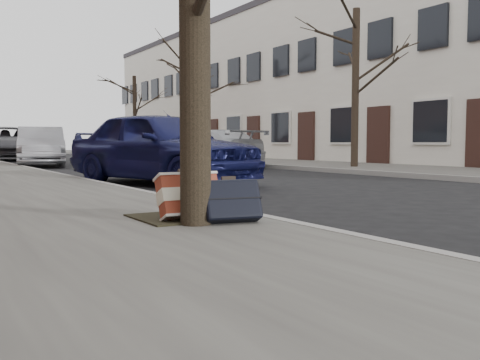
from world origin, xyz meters
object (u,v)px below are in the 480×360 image
car_near_mid (41,147)px  car_near_front (161,147)px  suitcase_red (189,196)px  suitcase_navy (231,200)px

car_near_mid → car_near_front: bearing=-77.1°
suitcase_red → suitcase_navy: size_ratio=1.10×
suitcase_navy → car_near_mid: car_near_mid is taller
suitcase_red → car_near_mid: car_near_mid is taller
suitcase_navy → car_near_mid: bearing=96.2°
suitcase_navy → car_near_front: 6.18m
suitcase_red → car_near_mid: size_ratio=0.13×
suitcase_red → car_near_mid: bearing=85.3°
suitcase_navy → car_near_front: car_near_front is taller
suitcase_navy → suitcase_red: bearing=134.4°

